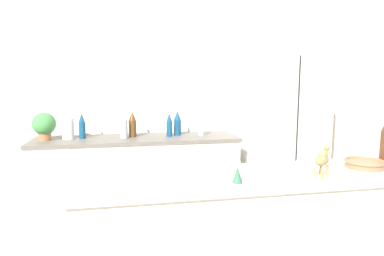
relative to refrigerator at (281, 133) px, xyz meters
name	(u,v)px	position (x,y,z in m)	size (l,w,h in m)	color
wall_back	(171,100)	(-1.23, 0.42, 0.37)	(8.00, 0.06, 2.55)	silver
back_counter	(138,177)	(-1.66, 0.09, -0.45)	(2.21, 0.63, 0.90)	white
refrigerator	(281,133)	(0.00, 0.00, 0.00)	(0.83, 0.77, 1.81)	silver
potted_plant	(44,125)	(-2.61, 0.06, 0.16)	(0.23, 0.23, 0.29)	#9E6B47
paper_towel_roll	(68,128)	(-2.38, 0.12, 0.11)	(0.12, 0.12, 0.22)	white
back_bottle_0	(132,124)	(-1.71, 0.12, 0.13)	(0.08, 0.08, 0.29)	brown
back_bottle_1	(82,126)	(-2.24, 0.13, 0.13)	(0.07, 0.07, 0.28)	navy
back_bottle_2	(201,124)	(-0.94, 0.06, 0.13)	(0.06, 0.06, 0.29)	#B2B7BC
back_bottle_3	(177,123)	(-1.20, 0.14, 0.13)	(0.08, 0.08, 0.28)	navy
back_bottle_4	(169,125)	(-1.30, 0.07, 0.12)	(0.06, 0.06, 0.27)	navy
back_bottle_5	(124,125)	(-1.80, 0.04, 0.14)	(0.08, 0.08, 0.31)	#B2B7BC
fruit_bowl	(364,163)	(-0.40, -1.92, 0.13)	(0.23, 0.23, 0.05)	#8C6647
camel_figurine	(322,159)	(-0.76, -2.05, 0.21)	(0.13, 0.12, 0.17)	#A87F4C
wise_man_figurine_blue	(238,173)	(-1.23, -2.06, 0.16)	(0.05, 0.05, 0.12)	#33664C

